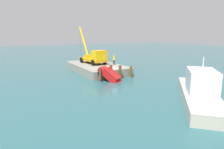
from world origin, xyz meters
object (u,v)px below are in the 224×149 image
at_px(crane_truck, 94,56).
at_px(dock_worker, 114,59).
at_px(moored_yacht, 196,91).
at_px(salvaged_car, 112,77).

height_order(crane_truck, dock_worker, crane_truck).
height_order(crane_truck, moored_yacht, crane_truck).
relative_size(salvaged_car, moored_yacht, 0.35).
relative_size(crane_truck, dock_worker, 5.58).
bearing_deg(moored_yacht, crane_truck, -169.73).
xyz_separation_m(dock_worker, moored_yacht, (16.12, 0.80, -1.71)).
bearing_deg(dock_worker, salvaged_car, -32.82).
distance_m(crane_truck, salvaged_car, 8.74).
relative_size(dock_worker, salvaged_car, 0.43).
height_order(salvaged_car, moored_yacht, moored_yacht).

